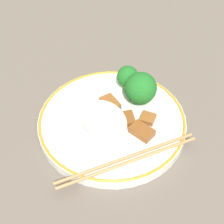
# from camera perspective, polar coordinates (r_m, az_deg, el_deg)

# --- Properties ---
(ground_plane) EXTENTS (3.00, 3.00, 0.00)m
(ground_plane) POSITION_cam_1_polar(r_m,az_deg,el_deg) (0.68, 0.00, -2.20)
(ground_plane) COLOR #665B51
(plate) EXTENTS (0.26, 0.26, 0.02)m
(plate) POSITION_cam_1_polar(r_m,az_deg,el_deg) (0.67, 0.00, -1.59)
(plate) COLOR white
(plate) RESTS_ON ground_plane
(rice_mound) EXTENTS (0.09, 0.07, 0.04)m
(rice_mound) POSITION_cam_1_polar(r_m,az_deg,el_deg) (0.64, -1.29, -1.13)
(rice_mound) COLOR white
(rice_mound) RESTS_ON plate
(broccoli_back_left) EXTENTS (0.06, 0.06, 0.06)m
(broccoli_back_left) POSITION_cam_1_polar(r_m,az_deg,el_deg) (0.68, 4.40, 3.62)
(broccoli_back_left) COLOR #72AD4C
(broccoli_back_left) RESTS_ON plate
(broccoli_back_center) EXTENTS (0.04, 0.04, 0.05)m
(broccoli_back_center) POSITION_cam_1_polar(r_m,az_deg,el_deg) (0.71, 2.41, 5.36)
(broccoli_back_center) COLOR #72AD4C
(broccoli_back_center) RESTS_ON plate
(meat_near_front) EXTENTS (0.04, 0.03, 0.01)m
(meat_near_front) POSITION_cam_1_polar(r_m,az_deg,el_deg) (0.64, 4.58, -2.95)
(meat_near_front) COLOR brown
(meat_near_front) RESTS_ON plate
(meat_near_left) EXTENTS (0.04, 0.03, 0.01)m
(meat_near_left) POSITION_cam_1_polar(r_m,az_deg,el_deg) (0.66, 2.35, -1.01)
(meat_near_left) COLOR brown
(meat_near_left) RESTS_ON plate
(meat_near_right) EXTENTS (0.04, 0.03, 0.01)m
(meat_near_right) POSITION_cam_1_polar(r_m,az_deg,el_deg) (0.68, -0.30, 1.30)
(meat_near_right) COLOR brown
(meat_near_right) RESTS_ON plate
(meat_near_back) EXTENTS (0.03, 0.03, 0.01)m
(meat_near_back) POSITION_cam_1_polar(r_m,az_deg,el_deg) (0.66, 5.47, -0.97)
(meat_near_back) COLOR brown
(meat_near_back) RESTS_ON plate
(chopsticks) EXTENTS (0.07, 0.24, 0.01)m
(chopsticks) POSITION_cam_1_polar(r_m,az_deg,el_deg) (0.61, 2.36, -7.31)
(chopsticks) COLOR #AD8451
(chopsticks) RESTS_ON plate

